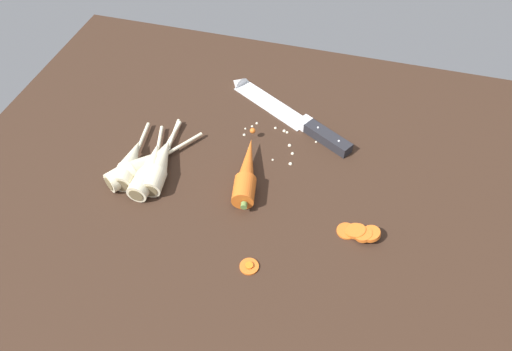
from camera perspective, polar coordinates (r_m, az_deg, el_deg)
The scene contains 11 objects.
ground_plane at distance 98.96cm, azimuth 0.31°, elevation -0.52°, with size 120.00×90.00×4.00cm, color #332116.
chefs_knife at distance 109.82cm, azimuth 3.36°, elevation 7.36°, with size 31.72×20.32×4.18cm.
whole_carrot at distance 94.95cm, azimuth -1.07°, elevation 0.46°, with size 7.00×20.64×4.20cm.
parsnip_front at distance 98.79cm, azimuth -13.18°, elevation 1.14°, with size 13.78×19.79×4.00cm.
parsnip_mid_left at distance 98.46cm, azimuth -11.75°, elevation 1.28°, with size 6.94×17.26×4.00cm.
parsnip_mid_right at distance 99.81cm, azimuth -14.35°, elevation 1.45°, with size 5.51×18.53×4.00cm.
parsnip_back at distance 98.12cm, azimuth -11.05°, elevation 1.22°, with size 5.51×21.05×4.00cm.
parsnip_outer at distance 97.82cm, azimuth -12.00°, elevation 0.83°, with size 4.00×22.01×4.00cm.
carrot_slice_stack at distance 89.44cm, azimuth 11.75°, elevation -6.44°, with size 7.69×4.02×2.60cm.
carrot_slice_stray_near at distance 84.40cm, azimuth -0.80°, elevation -10.42°, with size 3.26×3.26×0.70cm.
mince_crumbs at distance 104.08cm, azimuth 4.44°, elevation 4.25°, with size 20.50×11.32×0.87cm.
Camera 1 is at (17.06, -62.87, 72.49)cm, focal length 34.58 mm.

